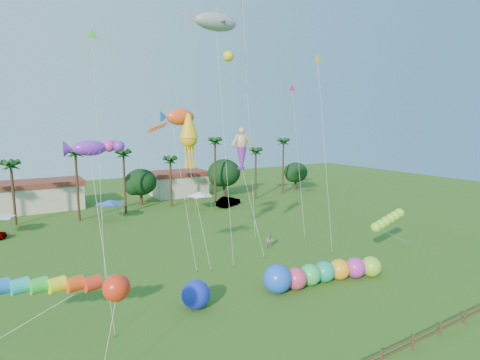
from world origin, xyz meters
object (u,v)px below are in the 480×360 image
spectator_b (270,241)px  blue_ball (196,294)px  car_b (228,201)px  caterpillar_inflatable (320,273)px

spectator_b → blue_ball: size_ratio=0.76×
car_b → caterpillar_inflatable: (-8.64, -31.71, 0.19)m
car_b → blue_ball: size_ratio=2.23×
spectator_b → caterpillar_inflatable: size_ratio=0.14×
caterpillar_inflatable → car_b: bearing=84.6°
spectator_b → blue_ball: (-13.11, -8.55, 0.27)m
blue_ball → caterpillar_inflatable: bearing=-8.5°
spectator_b → caterpillar_inflatable: (-1.90, -10.22, 0.16)m
car_b → blue_ball: 36.00m
car_b → spectator_b: 22.52m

